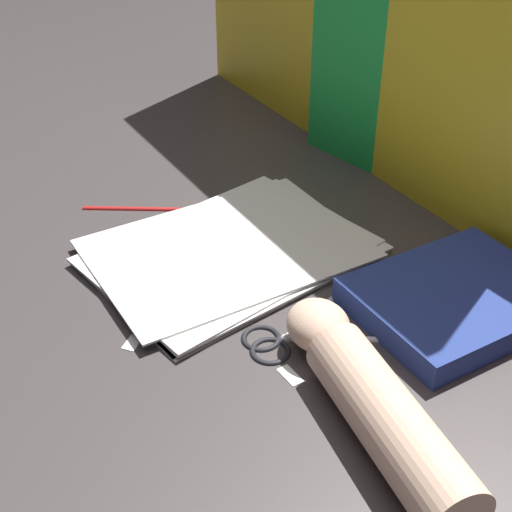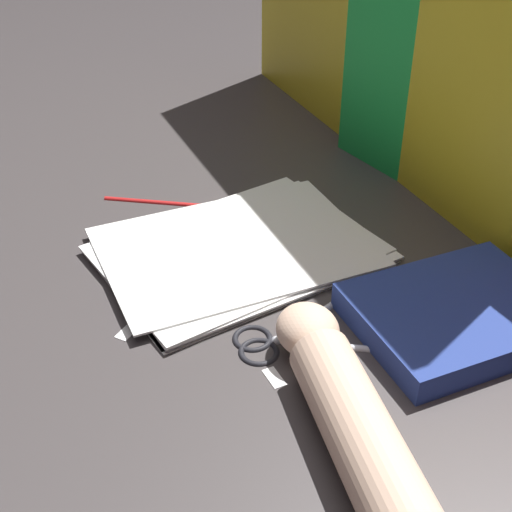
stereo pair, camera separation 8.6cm
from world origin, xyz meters
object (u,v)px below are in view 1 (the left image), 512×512
object	(u,v)px
paper_stack	(231,252)
book_closed	(456,299)
scissors	(287,336)
hand_forearm	(373,400)

from	to	relation	value
paper_stack	book_closed	world-z (taller)	book_closed
paper_stack	book_closed	size ratio (longest dim) A/B	1.49
book_closed	scissors	distance (m)	0.21
hand_forearm	book_closed	bearing A→B (deg)	108.91
scissors	hand_forearm	size ratio (longest dim) A/B	0.52
scissors	hand_forearm	xyz separation A→B (m)	(0.15, -0.01, 0.03)
paper_stack	book_closed	bearing A→B (deg)	30.96
book_closed	hand_forearm	world-z (taller)	hand_forearm
book_closed	scissors	xyz separation A→B (m)	(-0.08, -0.20, -0.01)
paper_stack	hand_forearm	xyz separation A→B (m)	(0.33, -0.06, 0.03)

